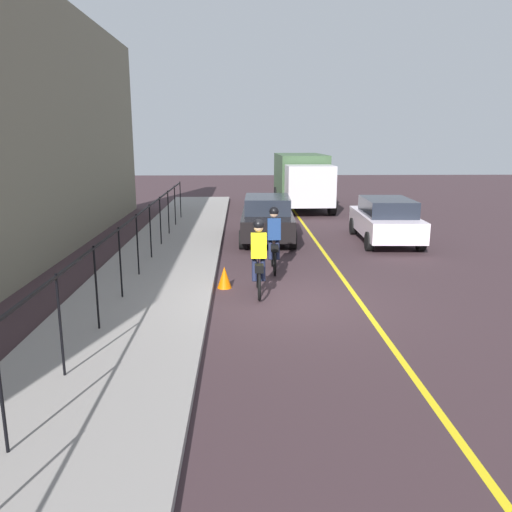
{
  "coord_description": "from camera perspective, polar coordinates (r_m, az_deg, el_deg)",
  "views": [
    {
      "loc": [
        -11.29,
        1.1,
        3.69
      ],
      "look_at": [
        0.35,
        0.76,
        1.0
      ],
      "focal_mm": 36.39,
      "sensor_mm": 36.0,
      "label": 1
    }
  ],
  "objects": [
    {
      "name": "iron_fence",
      "position": [
        12.8,
        -13.82,
        2.08
      ],
      "size": [
        21.76,
        0.04,
        1.6
      ],
      "color": "black",
      "rests_on": "sidewalk"
    },
    {
      "name": "cyclist_lead",
      "position": [
        14.34,
        1.97,
        1.81
      ],
      "size": [
        1.71,
        0.36,
        1.83
      ],
      "rotation": [
        0.0,
        0.0,
        0.0
      ],
      "color": "black",
      "rests_on": "ground"
    },
    {
      "name": "lane_line_centre",
      "position": [
        12.18,
        11.26,
        -4.88
      ],
      "size": [
        36.0,
        0.12,
        0.01
      ],
      "primitive_type": "cube",
      "color": "yellow",
      "rests_on": "ground"
    },
    {
      "name": "box_truck_background",
      "position": [
        27.36,
        5.09,
        8.45
      ],
      "size": [
        6.76,
        2.66,
        2.78
      ],
      "rotation": [
        0.0,
        0.0,
        3.16
      ],
      "color": "#385334",
      "rests_on": "ground"
    },
    {
      "name": "parked_sedan_rear",
      "position": [
        18.81,
        1.24,
        4.23
      ],
      "size": [
        4.46,
        2.05,
        1.58
      ],
      "rotation": [
        0.0,
        0.0,
        3.11
      ],
      "color": "black",
      "rests_on": "ground"
    },
    {
      "name": "ground_plane",
      "position": [
        11.93,
        3.72,
        -5.04
      ],
      "size": [
        80.0,
        80.0,
        0.0
      ],
      "primitive_type": "plane",
      "color": "#39282D"
    },
    {
      "name": "building_wall",
      "position": [
        14.55,
        -26.29,
        12.79
      ],
      "size": [
        28.0,
        0.8,
        7.93
      ],
      "primitive_type": "cube",
      "color": "gray",
      "rests_on": "ground"
    },
    {
      "name": "traffic_cone_near",
      "position": [
        12.93,
        -3.49,
        -2.35
      ],
      "size": [
        0.36,
        0.36,
        0.54
      ],
      "primitive_type": "cone",
      "color": "#EA6203",
      "rests_on": "ground"
    },
    {
      "name": "patrol_sedan",
      "position": [
        18.97,
        14.06,
        3.92
      ],
      "size": [
        4.46,
        2.05,
        1.58
      ],
      "rotation": [
        0.0,
        0.0,
        -0.04
      ],
      "color": "white",
      "rests_on": "ground"
    },
    {
      "name": "sidewalk",
      "position": [
        12.08,
        -12.61,
        -4.74
      ],
      "size": [
        40.0,
        3.2,
        0.15
      ],
      "primitive_type": "cube",
      "color": "gray",
      "rests_on": "ground"
    },
    {
      "name": "cyclist_follow",
      "position": [
        12.19,
        0.29,
        -0.18
      ],
      "size": [
        1.71,
        0.36,
        1.83
      ],
      "rotation": [
        0.0,
        0.0,
        0.0
      ],
      "color": "black",
      "rests_on": "ground"
    }
  ]
}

